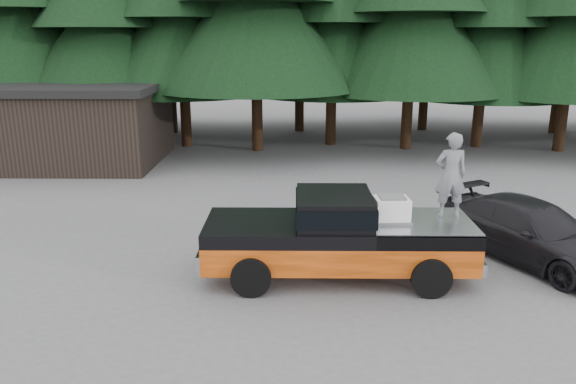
{
  "coord_description": "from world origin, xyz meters",
  "views": [
    {
      "loc": [
        0.71,
        -11.32,
        5.23
      ],
      "look_at": [
        0.58,
        0.0,
        2.04
      ],
      "focal_mm": 35.0,
      "sensor_mm": 36.0,
      "label": 1
    }
  ],
  "objects_px": {
    "utility_building": "(63,123)",
    "man_on_bed": "(451,175)",
    "pickup_truck": "(338,248)",
    "air_compressor": "(391,210)",
    "parked_car": "(532,232)"
  },
  "relations": [
    {
      "from": "utility_building",
      "to": "man_on_bed",
      "type": "bearing_deg",
      "value": -41.06
    },
    {
      "from": "pickup_truck",
      "to": "air_compressor",
      "type": "height_order",
      "value": "air_compressor"
    },
    {
      "from": "parked_car",
      "to": "man_on_bed",
      "type": "bearing_deg",
      "value": 169.33
    },
    {
      "from": "parked_car",
      "to": "utility_building",
      "type": "xyz_separation_m",
      "value": [
        -15.38,
        10.67,
        0.96
      ]
    },
    {
      "from": "pickup_truck",
      "to": "man_on_bed",
      "type": "bearing_deg",
      "value": 6.3
    },
    {
      "from": "air_compressor",
      "to": "utility_building",
      "type": "relative_size",
      "value": 0.09
    },
    {
      "from": "air_compressor",
      "to": "man_on_bed",
      "type": "relative_size",
      "value": 0.38
    },
    {
      "from": "air_compressor",
      "to": "parked_car",
      "type": "bearing_deg",
      "value": 13.59
    },
    {
      "from": "man_on_bed",
      "to": "pickup_truck",
      "type": "bearing_deg",
      "value": 5.12
    },
    {
      "from": "air_compressor",
      "to": "parked_car",
      "type": "height_order",
      "value": "air_compressor"
    },
    {
      "from": "man_on_bed",
      "to": "parked_car",
      "type": "distance_m",
      "value": 2.86
    },
    {
      "from": "air_compressor",
      "to": "utility_building",
      "type": "distance_m",
      "value": 16.67
    },
    {
      "from": "air_compressor",
      "to": "man_on_bed",
      "type": "bearing_deg",
      "value": 10.5
    },
    {
      "from": "pickup_truck",
      "to": "air_compressor",
      "type": "bearing_deg",
      "value": -2.86
    },
    {
      "from": "parked_car",
      "to": "utility_building",
      "type": "distance_m",
      "value": 18.74
    }
  ]
}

